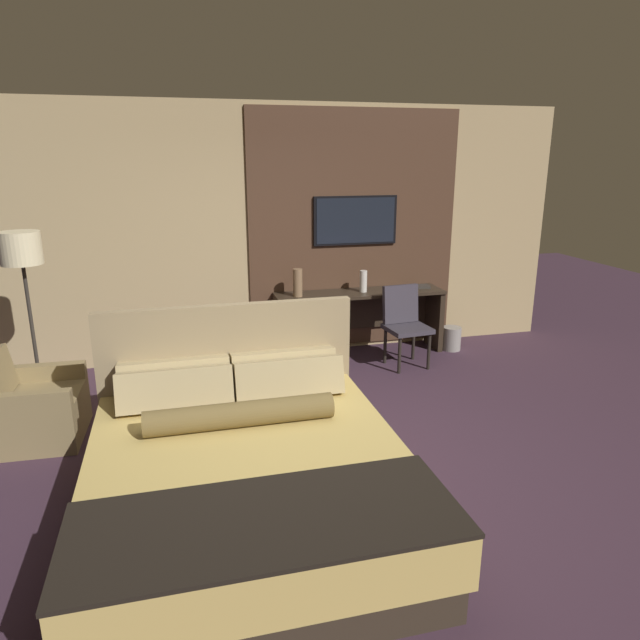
{
  "coord_description": "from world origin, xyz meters",
  "views": [
    {
      "loc": [
        -0.91,
        -3.72,
        2.23
      ],
      "look_at": [
        0.28,
        0.89,
        0.86
      ],
      "focal_mm": 32.0,
      "sensor_mm": 36.0,
      "label": 1
    }
  ],
  "objects_px": {
    "bed": "(247,470)",
    "waste_bin": "(452,338)",
    "tv": "(355,220)",
    "vase_tall": "(298,283)",
    "desk_chair": "(404,319)",
    "vase_short": "(363,281)",
    "armchair_by_window": "(33,410)",
    "floor_lamp": "(23,263)",
    "desk": "(359,311)",
    "book": "(420,286)"
  },
  "relations": [
    {
      "from": "bed",
      "to": "book",
      "type": "distance_m",
      "value": 3.75
    },
    {
      "from": "tv",
      "to": "waste_bin",
      "type": "relative_size",
      "value": 3.51
    },
    {
      "from": "bed",
      "to": "armchair_by_window",
      "type": "distance_m",
      "value": 2.12
    },
    {
      "from": "waste_bin",
      "to": "book",
      "type": "bearing_deg",
      "value": 153.9
    },
    {
      "from": "desk",
      "to": "tv",
      "type": "bearing_deg",
      "value": 90.0
    },
    {
      "from": "desk",
      "to": "tv",
      "type": "height_order",
      "value": "tv"
    },
    {
      "from": "vase_short",
      "to": "desk",
      "type": "bearing_deg",
      "value": 128.33
    },
    {
      "from": "vase_tall",
      "to": "desk_chair",
      "type": "bearing_deg",
      "value": -20.71
    },
    {
      "from": "bed",
      "to": "desk",
      "type": "bearing_deg",
      "value": 59.39
    },
    {
      "from": "floor_lamp",
      "to": "book",
      "type": "height_order",
      "value": "floor_lamp"
    },
    {
      "from": "floor_lamp",
      "to": "vase_short",
      "type": "relative_size",
      "value": 6.61
    },
    {
      "from": "floor_lamp",
      "to": "waste_bin",
      "type": "relative_size",
      "value": 5.8
    },
    {
      "from": "tv",
      "to": "waste_bin",
      "type": "bearing_deg",
      "value": -18.06
    },
    {
      "from": "tv",
      "to": "book",
      "type": "distance_m",
      "value": 1.09
    },
    {
      "from": "armchair_by_window",
      "to": "vase_short",
      "type": "height_order",
      "value": "vase_short"
    },
    {
      "from": "armchair_by_window",
      "to": "vase_short",
      "type": "distance_m",
      "value": 3.57
    },
    {
      "from": "armchair_by_window",
      "to": "vase_tall",
      "type": "distance_m",
      "value": 2.88
    },
    {
      "from": "desk_chair",
      "to": "vase_short",
      "type": "relative_size",
      "value": 3.57
    },
    {
      "from": "bed",
      "to": "desk",
      "type": "height_order",
      "value": "bed"
    },
    {
      "from": "desk",
      "to": "desk_chair",
      "type": "relative_size",
      "value": 2.22
    },
    {
      "from": "armchair_by_window",
      "to": "book",
      "type": "xyz_separation_m",
      "value": [
        3.97,
        1.37,
        0.5
      ]
    },
    {
      "from": "vase_tall",
      "to": "vase_short",
      "type": "height_order",
      "value": "vase_tall"
    },
    {
      "from": "armchair_by_window",
      "to": "floor_lamp",
      "type": "height_order",
      "value": "floor_lamp"
    },
    {
      "from": "bed",
      "to": "armchair_by_window",
      "type": "relative_size",
      "value": 2.96
    },
    {
      "from": "desk",
      "to": "book",
      "type": "relative_size",
      "value": 8.24
    },
    {
      "from": "desk",
      "to": "floor_lamp",
      "type": "height_order",
      "value": "floor_lamp"
    },
    {
      "from": "vase_tall",
      "to": "vase_short",
      "type": "xyz_separation_m",
      "value": [
        0.77,
        0.03,
        -0.03
      ]
    },
    {
      "from": "tv",
      "to": "floor_lamp",
      "type": "relative_size",
      "value": 0.6
    },
    {
      "from": "bed",
      "to": "vase_short",
      "type": "height_order",
      "value": "bed"
    },
    {
      "from": "bed",
      "to": "floor_lamp",
      "type": "height_order",
      "value": "floor_lamp"
    },
    {
      "from": "desk_chair",
      "to": "book",
      "type": "height_order",
      "value": "desk_chair"
    },
    {
      "from": "desk",
      "to": "armchair_by_window",
      "type": "bearing_deg",
      "value": -156.8
    },
    {
      "from": "tv",
      "to": "vase_tall",
      "type": "bearing_deg",
      "value": -161.38
    },
    {
      "from": "vase_short",
      "to": "book",
      "type": "xyz_separation_m",
      "value": [
        0.71,
        0.04,
        -0.11
      ]
    },
    {
      "from": "bed",
      "to": "book",
      "type": "bearing_deg",
      "value": 49.35
    },
    {
      "from": "floor_lamp",
      "to": "vase_tall",
      "type": "xyz_separation_m",
      "value": [
        2.55,
        0.7,
        -0.46
      ]
    },
    {
      "from": "bed",
      "to": "waste_bin",
      "type": "relative_size",
      "value": 8.03
    },
    {
      "from": "tv",
      "to": "armchair_by_window",
      "type": "relative_size",
      "value": 1.29
    },
    {
      "from": "floor_lamp",
      "to": "armchair_by_window",
      "type": "bearing_deg",
      "value": -83.98
    },
    {
      "from": "tv",
      "to": "book",
      "type": "bearing_deg",
      "value": -13.84
    },
    {
      "from": "desk_chair",
      "to": "vase_tall",
      "type": "height_order",
      "value": "vase_tall"
    },
    {
      "from": "desk_chair",
      "to": "book",
      "type": "bearing_deg",
      "value": 45.3
    },
    {
      "from": "tv",
      "to": "vase_tall",
      "type": "xyz_separation_m",
      "value": [
        -0.73,
        -0.25,
        -0.63
      ]
    },
    {
      "from": "vase_tall",
      "to": "armchair_by_window",
      "type": "bearing_deg",
      "value": -152.24
    },
    {
      "from": "vase_tall",
      "to": "waste_bin",
      "type": "distance_m",
      "value": 2.0
    },
    {
      "from": "tv",
      "to": "armchair_by_window",
      "type": "bearing_deg",
      "value": -154.21
    },
    {
      "from": "bed",
      "to": "vase_short",
      "type": "bearing_deg",
      "value": 58.47
    },
    {
      "from": "floor_lamp",
      "to": "book",
      "type": "distance_m",
      "value": 4.15
    },
    {
      "from": "desk_chair",
      "to": "armchair_by_window",
      "type": "distance_m",
      "value": 3.71
    },
    {
      "from": "armchair_by_window",
      "to": "bed",
      "type": "bearing_deg",
      "value": -131.08
    }
  ]
}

